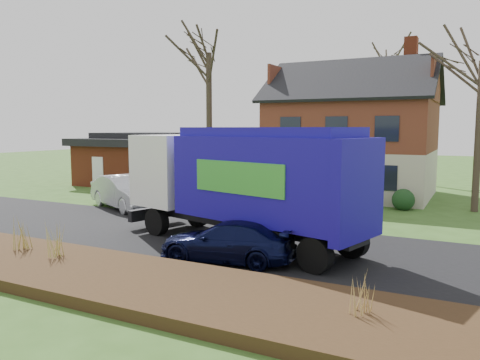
% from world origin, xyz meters
% --- Properties ---
extents(ground, '(120.00, 120.00, 0.00)m').
position_xyz_m(ground, '(0.00, 0.00, 0.00)').
color(ground, '#32531B').
rests_on(ground, ground).
extents(road, '(80.00, 7.00, 0.02)m').
position_xyz_m(road, '(0.00, 0.00, 0.01)').
color(road, black).
rests_on(road, ground).
extents(mulch_verge, '(80.00, 3.50, 0.30)m').
position_xyz_m(mulch_verge, '(0.00, -5.30, 0.15)').
color(mulch_verge, '#2F1F0F').
rests_on(mulch_verge, ground).
extents(main_house, '(12.95, 8.95, 9.26)m').
position_xyz_m(main_house, '(1.49, 13.91, 4.03)').
color(main_house, '#C0B79B').
rests_on(main_house, ground).
extents(ranch_house, '(9.80, 8.20, 3.70)m').
position_xyz_m(ranch_house, '(-12.00, 13.00, 1.81)').
color(ranch_house, '#973C21').
rests_on(ranch_house, ground).
extents(garbage_truck, '(9.82, 4.87, 4.07)m').
position_xyz_m(garbage_truck, '(1.70, -0.15, 2.34)').
color(garbage_truck, black).
rests_on(garbage_truck, ground).
extents(silver_sedan, '(5.37, 3.75, 1.68)m').
position_xyz_m(silver_sedan, '(-6.84, 3.73, 0.84)').
color(silver_sedan, '#B5B7BD').
rests_on(silver_sedan, ground).
extents(navy_wagon, '(4.39, 2.25, 1.22)m').
position_xyz_m(navy_wagon, '(2.11, -2.11, 0.61)').
color(navy_wagon, black).
rests_on(navy_wagon, ground).
extents(tree_front_west, '(3.98, 3.98, 11.83)m').
position_xyz_m(tree_front_west, '(-5.90, 10.33, 9.75)').
color(tree_front_west, '#382E21').
rests_on(tree_front_west, ground).
extents(tree_back, '(3.67, 3.67, 11.61)m').
position_xyz_m(tree_back, '(2.23, 23.36, 9.68)').
color(tree_back, '#3A3123').
rests_on(tree_back, ground).
extents(grass_clump_west, '(0.39, 0.32, 1.02)m').
position_xyz_m(grass_clump_west, '(-3.71, -4.78, 0.81)').
color(grass_clump_west, '#A59449').
rests_on(grass_clump_west, mulch_verge).
extents(grass_clump_mid, '(0.39, 0.32, 1.08)m').
position_xyz_m(grass_clump_mid, '(-2.09, -4.82, 0.84)').
color(grass_clump_mid, tan).
rests_on(grass_clump_mid, mulch_verge).
extents(grass_clump_east, '(0.34, 0.28, 0.84)m').
position_xyz_m(grass_clump_east, '(6.86, -5.12, 0.72)').
color(grass_clump_east, tan).
rests_on(grass_clump_east, mulch_verge).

